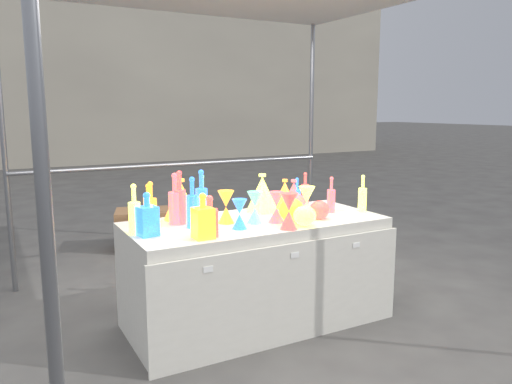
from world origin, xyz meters
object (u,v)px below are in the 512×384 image
cardboard_box_closed (144,229)px  decanter_0 (203,216)px  hourglass_0 (289,211)px  globe_0 (291,211)px  bottle_0 (148,203)px  display_table (257,272)px  lampshade_0 (181,199)px

cardboard_box_closed → decanter_0: (-0.35, -2.55, 0.67)m
hourglass_0 → globe_0: 0.24m
cardboard_box_closed → decanter_0: decanter_0 is taller
bottle_0 → globe_0: 0.99m
display_table → bottle_0: bearing=154.1°
display_table → hourglass_0: (0.06, -0.33, 0.49)m
hourglass_0 → lampshade_0: bearing=129.6°
hourglass_0 → globe_0: hourglass_0 is taller
decanter_0 → globe_0: decanter_0 is taller
globe_0 → lampshade_0: lampshade_0 is taller
cardboard_box_closed → globe_0: globe_0 is taller
display_table → lampshade_0: bearing=147.2°
cardboard_box_closed → bottle_0: 2.12m
bottle_0 → decanter_0: (0.16, -0.61, 0.01)m
lampshade_0 → hourglass_0: bearing=-27.1°
display_table → cardboard_box_closed: (-0.17, 2.27, -0.16)m
display_table → globe_0: size_ratio=10.36×
cardboard_box_closed → display_table: bearing=-68.5°
bottle_0 → lampshade_0: lampshade_0 is taller
display_table → decanter_0: decanter_0 is taller
bottle_0 → decanter_0: decanter_0 is taller
globe_0 → cardboard_box_closed: bearing=98.7°
display_table → hourglass_0: bearing=-79.5°
display_table → lampshade_0: size_ratio=6.38×
cardboard_box_closed → bottle_0: bearing=-87.3°
globe_0 → lampshade_0: 0.78m
decanter_0 → cardboard_box_closed: bearing=80.6°
bottle_0 → cardboard_box_closed: bearing=75.4°
decanter_0 → globe_0: 0.73m
bottle_0 → hourglass_0: 0.98m
display_table → bottle_0: 0.91m
decanter_0 → lampshade_0: bearing=81.4°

